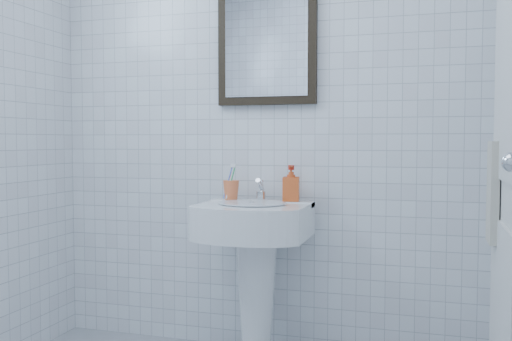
% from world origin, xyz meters
% --- Properties ---
extents(wall_back, '(2.20, 0.02, 2.50)m').
position_xyz_m(wall_back, '(0.00, 1.20, 1.25)').
color(wall_back, silver).
rests_on(wall_back, ground).
extents(washbasin, '(0.51, 0.37, 0.78)m').
position_xyz_m(washbasin, '(0.03, 0.98, 0.52)').
color(washbasin, white).
rests_on(washbasin, ground).
extents(faucet, '(0.05, 0.10, 0.11)m').
position_xyz_m(faucet, '(0.03, 1.08, 0.82)').
color(faucet, silver).
rests_on(faucet, washbasin).
extents(toothbrush_cup, '(0.10, 0.10, 0.09)m').
position_xyz_m(toothbrush_cup, '(-0.11, 1.07, 0.82)').
color(toothbrush_cup, orange).
rests_on(toothbrush_cup, washbasin).
extents(soap_dispenser, '(0.09, 0.09, 0.17)m').
position_xyz_m(soap_dispenser, '(0.18, 1.10, 0.86)').
color(soap_dispenser, '#E93E16').
rests_on(soap_dispenser, washbasin).
extents(wall_mirror, '(0.50, 0.04, 0.62)m').
position_xyz_m(wall_mirror, '(0.03, 1.18, 1.55)').
color(wall_mirror, black).
rests_on(wall_mirror, wall_back).
extents(bathroom_door, '(0.04, 0.80, 2.00)m').
position_xyz_m(bathroom_door, '(1.08, 0.55, 1.00)').
color(bathroom_door, silver).
rests_on(bathroom_door, ground).
extents(towel_ring, '(0.01, 0.18, 0.18)m').
position_xyz_m(towel_ring, '(1.06, 0.73, 1.05)').
color(towel_ring, silver).
rests_on(towel_ring, wall_right).
extents(hand_towel, '(0.03, 0.16, 0.38)m').
position_xyz_m(hand_towel, '(1.04, 0.73, 0.87)').
color(hand_towel, beige).
rests_on(hand_towel, towel_ring).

